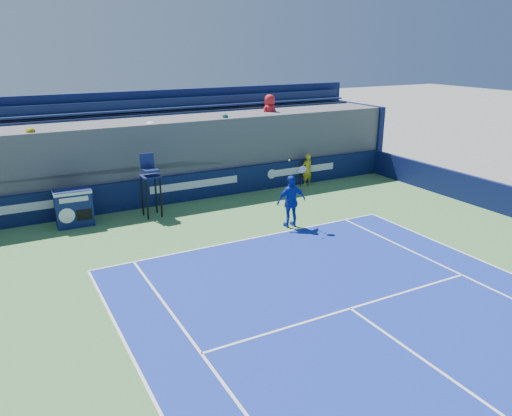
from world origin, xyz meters
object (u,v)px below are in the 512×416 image
umpire_chair (150,178)px  tennis_player (291,201)px  ball_person (307,170)px  match_clock (74,207)px

umpire_chair → tennis_player: tennis_player is taller
umpire_chair → tennis_player: (4.16, -3.62, -0.54)m
ball_person → umpire_chair: bearing=0.6°
ball_person → umpire_chair: size_ratio=0.61×
tennis_player → ball_person: bearing=50.4°
ball_person → match_clock: 10.73m
match_clock → tennis_player: tennis_player is taller
ball_person → umpire_chair: (-7.86, -0.85, 0.76)m
match_clock → tennis_player: (7.02, -3.89, 0.25)m
ball_person → match_clock: ball_person is taller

